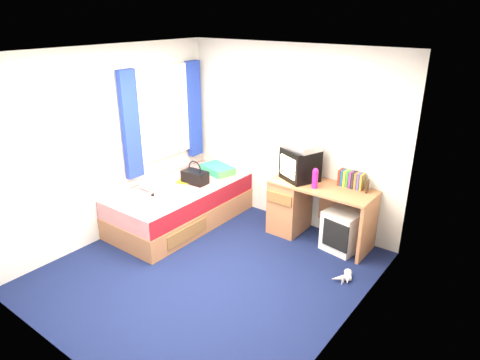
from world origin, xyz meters
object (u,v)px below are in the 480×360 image
Objects in this scene: magazine at (186,180)px; storage_cube at (343,230)px; colour_swatch_fan at (145,203)px; crt_tv at (300,164)px; pillow at (217,169)px; handbag at (195,177)px; picture_frame at (367,186)px; remote_control at (156,193)px; white_heels at (344,278)px; water_bottle at (146,188)px; vcr at (301,146)px; pink_water_bottle at (315,179)px; towel at (170,195)px; desk at (302,205)px; bed at (181,204)px.

storage_cube is at bearing 12.49° from magazine.
crt_tv is at bearing 45.74° from colour_swatch_fan.
handbag reaches higher than pillow.
picture_frame is at bearing 16.02° from magazine.
remote_control reaches higher than white_heels.
white_heels is (2.35, 0.73, -0.51)m from colour_swatch_fan.
water_bottle is 1.25× the size of remote_control.
pillow is at bearing -160.30° from vcr.
pink_water_bottle reaches higher than storage_cube.
magazine is (-2.17, -0.48, 0.29)m from storage_cube.
towel is 0.62m from magazine.
water_bottle reaches higher than storage_cube.
white_heels is (0.99, -0.68, -1.16)m from vcr.
vcr is at bearing 33.49° from water_bottle.
desk is at bearing 44.48° from colour_swatch_fan.
crt_tv is 1.69m from towel.
magazine is (-0.26, 0.57, -0.04)m from towel.
magazine is 2.54m from white_heels.
remote_control is at bearing -151.16° from pink_water_bottle.
colour_swatch_fan is 0.77× the size of white_heels.
pink_water_bottle is at bearing 12.53° from magazine.
remote_control reaches higher than bed.
vcr is (-0.67, 0.05, 0.94)m from storage_cube.
picture_frame is at bearing 21.21° from bed.
storage_cube is 0.97× the size of crt_tv.
handbag is (-1.34, -0.53, -0.56)m from vcr.
vcr is at bearing 19.48° from remote_control.
white_heels is at bearing -35.85° from desk.
storage_cube is 2.55× the size of water_bottle.
white_heels is (2.34, -0.64, -0.55)m from pillow.
desk reaches higher than water_bottle.
vcr reaches higher than desk.
remote_control is (-0.12, 0.29, 0.00)m from colour_swatch_fan.
handbag is (0.02, -0.49, 0.04)m from pillow.
magazine is at bearing 179.75° from handbag.
water_bottle is (-0.44, -0.01, -0.01)m from towel.
white_heels is (2.48, 0.44, -0.51)m from remote_control.
bed is 0.43m from handbag.
crt_tv is 1.78× the size of towel.
desk is 6.50× the size of water_bottle.
pink_water_bottle is 2.05m from remote_control.
pink_water_bottle reaches higher than bed.
bed is 0.72m from colour_swatch_fan.
desk reaches higher than towel.
desk is 2.00m from colour_swatch_fan.
vcr reaches higher than storage_cube.
handbag is (-1.39, -0.52, 0.23)m from desk.
handbag is 2.40m from white_heels.
desk is at bearing -175.25° from storage_cube.
picture_frame is (0.84, 0.14, -0.13)m from crt_tv.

